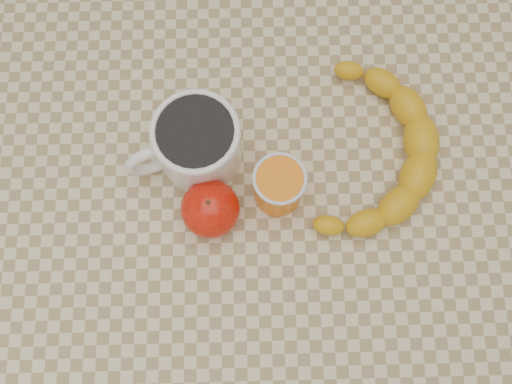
{
  "coord_description": "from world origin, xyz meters",
  "views": [
    {
      "loc": [
        -0.0,
        -0.19,
        1.52
      ],
      "look_at": [
        0.0,
        0.0,
        0.77
      ],
      "focal_mm": 40.0,
      "sensor_mm": 36.0,
      "label": 1
    }
  ],
  "objects_px": {
    "table": "(256,209)",
    "apple": "(210,209)",
    "coffee_mug": "(196,143)",
    "banana": "(373,154)",
    "orange_juice_glass": "(279,186)"
  },
  "relations": [
    {
      "from": "apple",
      "to": "banana",
      "type": "relative_size",
      "value": 0.29
    },
    {
      "from": "orange_juice_glass",
      "to": "apple",
      "type": "bearing_deg",
      "value": -163.1
    },
    {
      "from": "table",
      "to": "banana",
      "type": "xyz_separation_m",
      "value": [
        0.16,
        0.05,
        0.11
      ]
    },
    {
      "from": "orange_juice_glass",
      "to": "banana",
      "type": "relative_size",
      "value": 0.23
    },
    {
      "from": "table",
      "to": "coffee_mug",
      "type": "distance_m",
      "value": 0.17
    },
    {
      "from": "coffee_mug",
      "to": "apple",
      "type": "bearing_deg",
      "value": -78.28
    },
    {
      "from": "table",
      "to": "apple",
      "type": "distance_m",
      "value": 0.14
    },
    {
      "from": "orange_juice_glass",
      "to": "apple",
      "type": "height_order",
      "value": "orange_juice_glass"
    },
    {
      "from": "table",
      "to": "orange_juice_glass",
      "type": "bearing_deg",
      "value": 3.34
    },
    {
      "from": "table",
      "to": "orange_juice_glass",
      "type": "height_order",
      "value": "orange_juice_glass"
    },
    {
      "from": "coffee_mug",
      "to": "banana",
      "type": "xyz_separation_m",
      "value": [
        0.24,
        -0.01,
        -0.03
      ]
    },
    {
      "from": "orange_juice_glass",
      "to": "coffee_mug",
      "type": "bearing_deg",
      "value": 151.68
    },
    {
      "from": "table",
      "to": "coffee_mug",
      "type": "relative_size",
      "value": 4.63
    },
    {
      "from": "table",
      "to": "apple",
      "type": "height_order",
      "value": "apple"
    },
    {
      "from": "table",
      "to": "banana",
      "type": "height_order",
      "value": "banana"
    }
  ]
}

